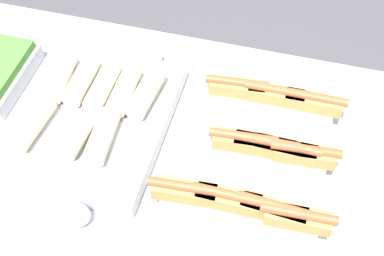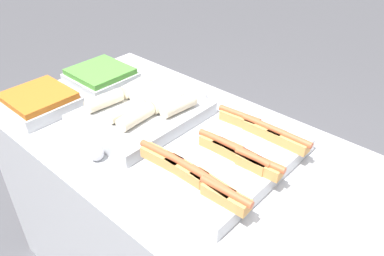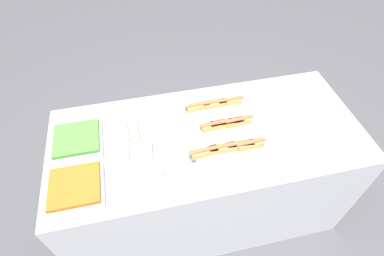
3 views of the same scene
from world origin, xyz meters
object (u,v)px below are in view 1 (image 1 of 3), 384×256
Objects in this scene: tray_wraps at (93,116)px; serving_spoon_far at (149,56)px; serving_spoon_near at (75,215)px; tray_hotdogs at (256,154)px.

serving_spoon_far is (0.07, 0.26, -0.02)m from tray_wraps.
serving_spoon_far is at bearing 89.55° from serving_spoon_near.
tray_wraps reaches higher than tray_hotdogs.
serving_spoon_near is at bearing -77.34° from tray_wraps.
tray_hotdogs is 0.42m from tray_wraps.
serving_spoon_near is 0.95× the size of serving_spoon_far.
tray_wraps is at bearing 102.66° from serving_spoon_near.
serving_spoon_far is (-0.36, 0.27, -0.01)m from tray_hotdogs.
tray_hotdogs reaches higher than serving_spoon_far.
serving_spoon_near is (-0.36, -0.26, -0.01)m from tray_hotdogs.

